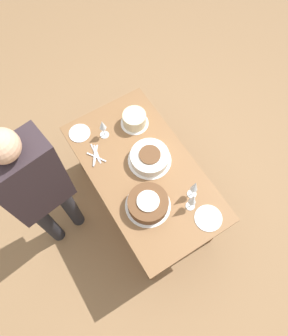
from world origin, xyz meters
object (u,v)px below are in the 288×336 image
cake_center_white (150,158)px  person_cutting (37,188)px  cake_front_chocolate (148,203)px  cake_back_decorated (134,119)px  wine_glass_far (195,187)px  wine_glass_near (193,199)px  wine_glass_extra (103,126)px

cake_center_white → person_cutting: bearing=-97.2°
cake_front_chocolate → cake_back_decorated: cake_back_decorated is taller
cake_back_decorated → cake_center_white: bearing=-12.1°
cake_center_white → wine_glass_far: bearing=16.1°
wine_glass_near → wine_glass_far: 0.09m
cake_center_white → cake_front_chocolate: bearing=-34.1°
cake_front_chocolate → wine_glass_near: bearing=57.5°
wine_glass_extra → cake_center_white: bearing=26.1°
wine_glass_extra → person_cutting: 0.70m
cake_center_white → cake_front_chocolate: 0.37m
cake_center_white → cake_back_decorated: bearing=167.9°
cake_center_white → cake_back_decorated: size_ratio=1.48×
cake_back_decorated → person_cutting: bearing=-74.5°
cake_center_white → wine_glass_near: size_ratio=1.53×
cake_back_decorated → wine_glass_extra: 0.27m
person_cutting → wine_glass_far: bearing=-36.8°
cake_front_chocolate → person_cutting: (-0.41, -0.60, 0.24)m
cake_back_decorated → person_cutting: size_ratio=0.14×
wine_glass_near → cake_front_chocolate: bearing=-122.5°
cake_front_chocolate → wine_glass_extra: size_ratio=1.67×
cake_back_decorated → wine_glass_near: 0.82m
cake_back_decorated → wine_glass_far: wine_glass_far is taller
cake_front_chocolate → wine_glass_extra: bearing=178.3°
wine_glass_far → wine_glass_extra: 0.83m
cake_center_white → wine_glass_near: bearing=6.3°
cake_center_white → cake_back_decorated: cake_back_decorated is taller
cake_front_chocolate → wine_glass_extra: (-0.68, 0.02, 0.09)m
wine_glass_near → wine_glass_extra: (-0.85, -0.24, -0.01)m
wine_glass_extra → wine_glass_near: bearing=15.6°
cake_front_chocolate → wine_glass_far: size_ratio=1.47×
wine_glass_extra → cake_front_chocolate: bearing=-1.7°
cake_center_white → wine_glass_near: 0.48m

